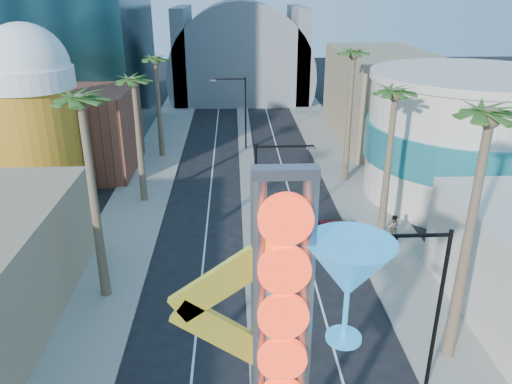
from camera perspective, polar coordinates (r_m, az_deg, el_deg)
The scene contains 20 objects.
sidewalk_west at distance 48.01m, azimuth -12.27°, elevation 1.44°, with size 5.00×100.00×0.15m, color gray.
sidewalk_east at distance 48.53m, azimuth 10.43°, elevation 1.83°, with size 5.00×100.00×0.15m, color gray.
median at distance 50.14m, azimuth -0.97°, elevation 2.89°, with size 1.60×84.00×0.15m, color gray.
brick_filler_west at distance 51.09m, azimuth -19.37°, elevation 6.59°, with size 10.00×10.00×8.00m, color brown.
filler_east at distance 60.95m, azimuth 14.17°, elevation 10.57°, with size 10.00×20.00×10.00m, color #977D61.
beer_mug at distance 43.18m, azimuth -24.13°, elevation 8.44°, with size 7.00×7.00×14.50m.
turquoise_building at distance 45.25m, azimuth 22.88°, elevation 5.78°, with size 16.60×16.60×10.60m.
canopy at distance 82.19m, azimuth -1.74°, elevation 13.69°, with size 22.00×16.00×22.00m.
neon_sign at distance 15.66m, azimuth 6.05°, elevation -15.52°, with size 6.53×2.60×12.55m.
streetlight_0 at distance 31.65m, azimuth 0.96°, elevation 0.15°, with size 3.79×0.25×8.00m.
streetlight_1 at distance 54.56m, azimuth -1.78°, elevation 9.76°, with size 3.79×0.25×8.00m.
streetlight_2 at distance 22.52m, azimuth 19.19°, elevation -11.38°, with size 3.45×0.25×8.00m.
palm_1 at distance 27.04m, azimuth -19.24°, elevation 8.24°, with size 2.40×2.40×12.70m.
palm_2 at distance 40.63m, azimuth -13.75°, elevation 11.34°, with size 2.40×2.40×11.20m.
palm_3 at distance 52.31m, azimuth -11.39°, elevation 13.92°, with size 2.40×2.40×11.20m.
palm_5 at distance 22.53m, azimuth 24.90°, elevation 5.88°, with size 2.40×2.40×13.20m.
palm_6 at distance 33.61m, azimuth 15.55°, elevation 9.70°, with size 2.40×2.40×11.70m.
palm_7 at distance 44.84m, azimuth 11.05°, elevation 14.31°, with size 2.40×2.40×12.70m.
red_pickup at distance 35.43m, azimuth 9.12°, elevation -5.10°, with size 2.20×4.77×1.33m, color #A20C22.
pedestrian_b at distance 36.73m, azimuth 15.38°, elevation -3.90°, with size 0.90×0.70×1.86m, color gray.
Camera 1 is at (-1.34, -9.21, 16.93)m, focal length 35.00 mm.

